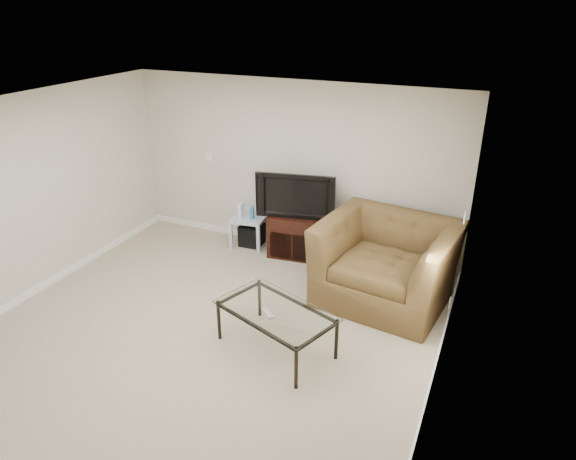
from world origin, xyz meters
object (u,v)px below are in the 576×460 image
at_px(television, 297,194).
at_px(side_table, 250,231).
at_px(subwoofer, 252,234).
at_px(recliner, 387,250).
at_px(coffee_table, 276,329).
at_px(tv_stand, 297,234).

relative_size(television, side_table, 2.17).
bearing_deg(subwoofer, television, -4.09).
bearing_deg(recliner, coffee_table, -111.33).
bearing_deg(tv_stand, subwoofer, 171.61).
relative_size(subwoofer, recliner, 0.21).
bearing_deg(coffee_table, side_table, 123.71).
bearing_deg(television, tv_stand, 85.61).
relative_size(side_table, coffee_table, 0.39).
relative_size(tv_stand, subwoofer, 2.34).
bearing_deg(coffee_table, recliner, 60.90).
xyz_separation_m(tv_stand, recliner, (1.49, -0.70, 0.37)).
bearing_deg(subwoofer, side_table, -138.82).
relative_size(television, recliner, 0.66).
bearing_deg(subwoofer, coffee_table, -57.04).
height_order(tv_stand, subwoofer, tv_stand).
distance_m(television, coffee_table, 2.36).
xyz_separation_m(television, recliner, (1.49, -0.67, -0.27)).
height_order(subwoofer, recliner, recliner).
bearing_deg(recliner, tv_stand, 162.55).
relative_size(subwoofer, coffee_table, 0.26).
bearing_deg(coffee_table, television, 107.14).
height_order(side_table, recliner, recliner).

